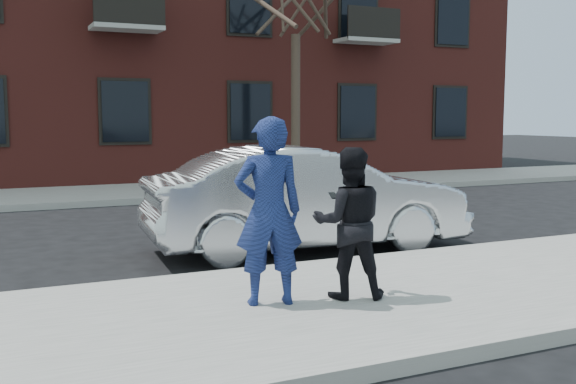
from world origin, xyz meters
name	(u,v)px	position (x,y,z in m)	size (l,w,h in m)	color
ground	(357,303)	(0.00, 0.00, 0.00)	(100.00, 100.00, 0.00)	black
near_sidewalk	(369,302)	(0.00, -0.25, 0.07)	(50.00, 3.50, 0.15)	gray
near_curb	(297,268)	(0.00, 1.55, 0.07)	(50.00, 0.10, 0.15)	#999691
far_sidewalk	(137,193)	(0.00, 11.25, 0.07)	(50.00, 3.50, 0.15)	gray
far_curb	(153,201)	(0.00, 9.45, 0.07)	(50.00, 0.10, 0.15)	#999691
apartment_building	(147,0)	(2.00, 18.00, 6.16)	(24.30, 10.30, 12.30)	maroon
silver_sedan	(306,199)	(0.80, 2.88, 0.81)	(1.72, 4.92, 1.62)	#B7BABF
man_hoodie	(269,211)	(-1.10, -0.07, 1.12)	(0.79, 0.61, 1.93)	navy
man_peacoat	(349,223)	(-0.23, -0.20, 0.95)	(0.95, 0.86, 1.61)	black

